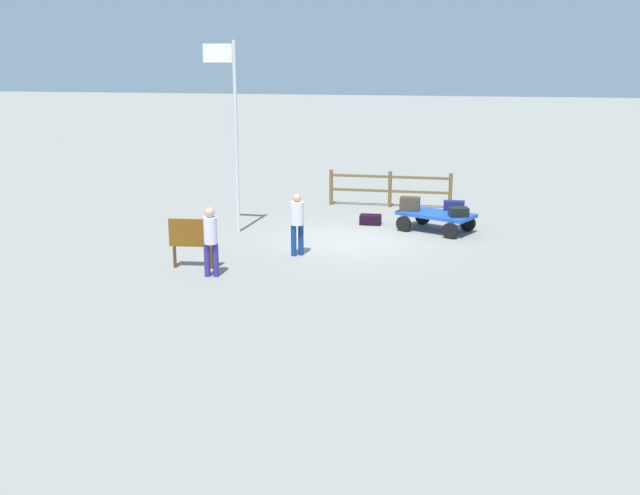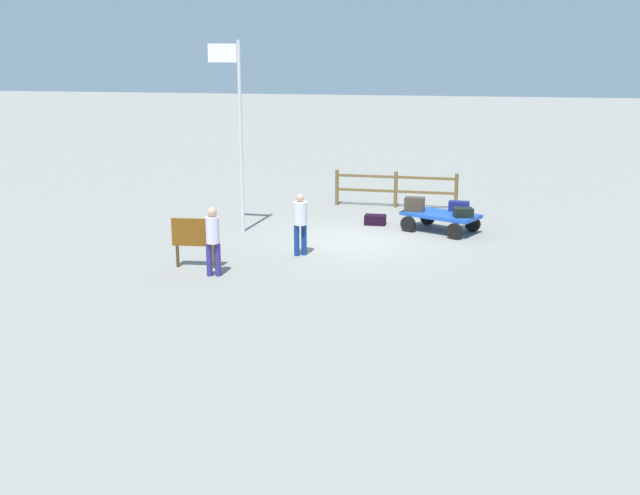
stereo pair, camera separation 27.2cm
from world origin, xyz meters
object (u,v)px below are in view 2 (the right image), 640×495
worker_lead (213,237)px  signboard (195,236)px  suitcase_navy (459,206)px  worker_trailing (300,220)px  suitcase_maroon (415,204)px  suitcase_dark (375,220)px  suitcase_olive (463,212)px  flagpole (237,123)px  luggage_cart (440,217)px

worker_lead → signboard: (0.64, -0.61, -0.14)m
suitcase_navy → worker_trailing: size_ratio=0.38×
worker_lead → suitcase_maroon: bearing=-127.8°
suitcase_dark → worker_lead: size_ratio=0.38×
suitcase_navy → suitcase_olive: (-0.12, 0.83, -0.01)m
suitcase_maroon → flagpole: flagpole is taller
suitcase_olive → flagpole: 6.82m
suitcase_dark → worker_lead: 6.83m
suitcase_navy → suitcase_olive: 0.84m
suitcase_navy → suitcase_maroon: size_ratio=1.04×
suitcase_navy → worker_lead: 8.10m
luggage_cart → worker_trailing: worker_trailing is taller
luggage_cart → worker_lead: 7.46m
suitcase_olive → suitcase_navy: bearing=-81.5°
worker_lead → signboard: 0.90m
suitcase_olive → worker_trailing: 4.99m
luggage_cart → suitcase_maroon: 0.83m
worker_trailing → flagpole: bearing=-45.5°
signboard → luggage_cart: bearing=-139.9°
suitcase_maroon → suitcase_olive: suitcase_maroon is taller
suitcase_navy → worker_trailing: (3.98, 3.67, 0.25)m
worker_lead → signboard: size_ratio=1.35×
suitcase_maroon → worker_lead: (4.34, 5.59, 0.19)m
suitcase_dark → flagpole: size_ratio=0.12×
luggage_cart → suitcase_olive: size_ratio=4.00×
worker_trailing → signboard: 2.76m
suitcase_navy → suitcase_dark: bearing=-3.9°
suitcase_maroon → suitcase_olive: size_ratio=0.98×
luggage_cart → flagpole: flagpole is taller
signboard → suitcase_dark: bearing=-125.1°
suitcase_olive → worker_trailing: (4.10, 2.84, 0.26)m
flagpole → suitcase_navy: bearing=-167.5°
luggage_cart → worker_trailing: size_ratio=1.49×
suitcase_maroon → suitcase_dark: 1.39m
suitcase_maroon → flagpole: 5.60m
luggage_cart → suitcase_dark: (1.93, -0.57, -0.27)m
suitcase_dark → luggage_cart: bearing=163.6°
suitcase_navy → suitcase_olive: bearing=98.5°
suitcase_olive → signboard: signboard is taller
suitcase_maroon → worker_lead: worker_lead is taller
suitcase_dark → worker_trailing: (1.52, 3.84, 0.79)m
suitcase_maroon → suitcase_olive: (-1.40, 0.58, -0.07)m
suitcase_maroon → flagpole: bearing=12.9°
suitcase_maroon → worker_trailing: 4.36m
luggage_cart → flagpole: (5.69, 0.98, 2.71)m
suitcase_olive → signboard: bearing=34.6°
suitcase_navy → signboard: 8.15m
luggage_cart → signboard: size_ratio=1.96×
worker_lead → luggage_cart: bearing=-133.1°
suitcase_maroon → flagpole: (4.94, 1.13, 2.38)m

